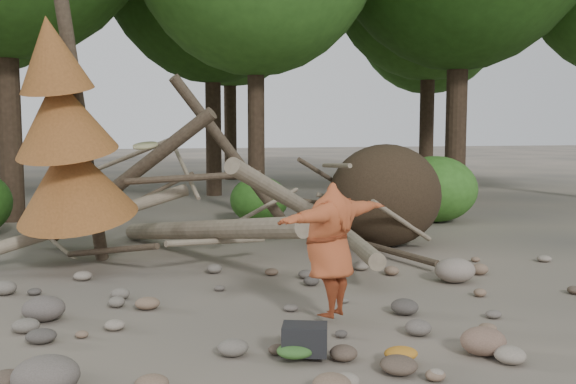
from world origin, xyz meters
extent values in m
plane|color=#514C44|center=(0.00, 0.00, 0.00)|extent=(120.00, 120.00, 0.00)
ellipsoid|color=#332619|center=(2.60, 4.30, 0.99)|extent=(2.20, 1.87, 1.98)
cylinder|color=gray|center=(-1.00, 3.70, 0.55)|extent=(2.61, 5.11, 1.08)
cylinder|color=gray|center=(0.80, 4.20, 0.90)|extent=(3.18, 3.71, 1.90)
cylinder|color=brown|center=(-2.20, 4.60, 1.40)|extent=(3.08, 1.91, 2.49)
cylinder|color=gray|center=(1.60, 3.50, 0.35)|extent=(1.13, 4.98, 0.43)
cylinder|color=brown|center=(-0.30, 4.80, 1.80)|extent=(2.39, 1.03, 2.89)
cylinder|color=gray|center=(-3.00, 4.00, 0.70)|extent=(3.71, 0.86, 1.20)
cylinder|color=#4C3F30|center=(-2.50, 3.50, 0.30)|extent=(1.52, 1.70, 0.49)
cylinder|color=gray|center=(0.20, 4.40, 0.80)|extent=(1.57, 0.85, 0.69)
cylinder|color=#4C3F30|center=(1.80, 4.90, 1.20)|extent=(1.92, 1.25, 1.10)
cylinder|color=gray|center=(-1.20, 4.20, 1.50)|extent=(0.37, 1.42, 0.85)
cylinder|color=#4C3F30|center=(2.20, 3.20, 0.15)|extent=(0.79, 2.54, 0.12)
cylinder|color=gray|center=(-0.80, 3.10, 0.45)|extent=(1.78, 1.11, 0.29)
cylinder|color=#4C3F30|center=(-2.90, 3.80, 2.20)|extent=(0.67, 1.13, 4.35)
cone|color=brown|center=(-3.06, 3.49, 1.50)|extent=(2.06, 2.13, 1.86)
cone|color=brown|center=(-3.16, 3.28, 2.50)|extent=(1.71, 1.78, 1.65)
cone|color=brown|center=(-3.26, 3.09, 3.40)|extent=(1.23, 1.30, 1.41)
cylinder|color=#38281C|center=(-5.00, 9.50, 4.48)|extent=(0.56, 0.56, 8.96)
cylinder|color=#38281C|center=(1.00, 9.20, 3.57)|extent=(0.44, 0.44, 7.14)
cylinder|color=#38281C|center=(7.00, 9.80, 4.72)|extent=(0.60, 0.60, 9.45)
cylinder|color=#38281C|center=(0.50, 14.20, 4.27)|extent=(0.52, 0.52, 8.54)
cylinder|color=#38281C|center=(8.00, 13.80, 4.06)|extent=(0.50, 0.50, 8.12)
cylinder|color=#38281C|center=(2.00, 20.50, 4.38)|extent=(0.54, 0.54, 8.75)
cylinder|color=#38281C|center=(11.00, 20.00, 3.92)|extent=(0.46, 0.46, 7.84)
ellipsoid|color=#2D611C|center=(0.80, 7.80, 0.56)|extent=(1.40, 1.40, 1.12)
ellipsoid|color=#387324|center=(5.00, 7.00, 0.80)|extent=(2.00, 2.00, 1.60)
imported|color=#A94926|center=(0.13, -0.09, 0.88)|extent=(1.90, 1.56, 1.59)
cylinder|color=#878155|center=(-1.97, -0.22, 2.12)|extent=(0.30, 0.30, 0.11)
cube|color=black|center=(-0.48, -1.20, 0.15)|extent=(0.51, 0.42, 0.30)
ellipsoid|color=#335D25|center=(-0.59, -1.26, 0.07)|extent=(0.38, 0.31, 0.14)
ellipsoid|color=#AC6C1D|center=(0.40, -1.56, 0.06)|extent=(0.34, 0.28, 0.12)
ellipsoid|color=#625952|center=(-2.88, -1.51, 0.17)|extent=(0.58, 0.52, 0.35)
ellipsoid|color=brown|center=(1.32, -1.50, 0.14)|extent=(0.47, 0.42, 0.28)
ellipsoid|color=gray|center=(2.52, 1.34, 0.18)|extent=(0.61, 0.55, 0.37)
ellipsoid|color=#5B524C|center=(-3.19, 0.76, 0.15)|extent=(0.50, 0.45, 0.30)
camera|label=1|loc=(-2.10, -7.19, 2.32)|focal=40.00mm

